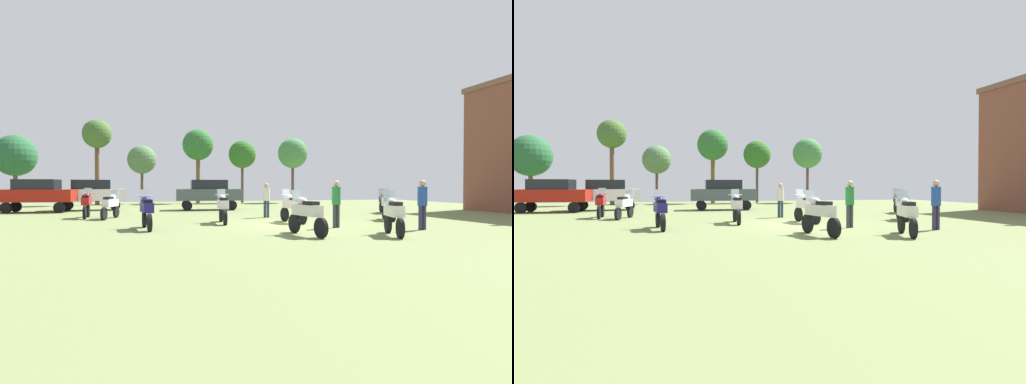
% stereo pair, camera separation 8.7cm
% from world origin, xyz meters
% --- Properties ---
extents(ground_plane, '(44.00, 52.00, 0.02)m').
position_xyz_m(ground_plane, '(0.00, 0.00, 0.01)').
color(ground_plane, olive).
extents(motorcycle_1, '(0.70, 2.18, 1.47)m').
position_xyz_m(motorcycle_1, '(0.68, 0.96, 0.74)').
color(motorcycle_1, black).
rests_on(motorcycle_1, ground).
extents(motorcycle_2, '(0.72, 2.25, 1.48)m').
position_xyz_m(motorcycle_2, '(-0.37, -3.43, 0.75)').
color(motorcycle_2, black).
rests_on(motorcycle_2, ground).
extents(motorcycle_3, '(0.65, 2.22, 1.48)m').
position_xyz_m(motorcycle_3, '(-5.48, -0.30, 0.75)').
color(motorcycle_3, black).
rests_on(motorcycle_3, ground).
extents(motorcycle_4, '(0.82, 2.04, 1.48)m').
position_xyz_m(motorcycle_4, '(5.45, 1.09, 0.74)').
color(motorcycle_4, black).
rests_on(motorcycle_4, ground).
extents(motorcycle_5, '(0.85, 2.17, 1.45)m').
position_xyz_m(motorcycle_5, '(7.92, 5.43, 0.73)').
color(motorcycle_5, black).
rests_on(motorcycle_5, ground).
extents(motorcycle_6, '(0.62, 2.26, 1.47)m').
position_xyz_m(motorcycle_6, '(-2.34, 1.43, 0.74)').
color(motorcycle_6, black).
rests_on(motorcycle_6, ground).
extents(motorcycle_7, '(0.79, 2.12, 1.44)m').
position_xyz_m(motorcycle_7, '(-7.29, 5.04, 0.73)').
color(motorcycle_7, black).
rests_on(motorcycle_7, ground).
extents(motorcycle_8, '(0.62, 2.16, 1.50)m').
position_xyz_m(motorcycle_8, '(-8.49, 5.81, 0.76)').
color(motorcycle_8, black).
rests_on(motorcycle_8, ground).
extents(motorcycle_9, '(0.84, 2.06, 1.46)m').
position_xyz_m(motorcycle_9, '(2.37, -4.15, 0.74)').
color(motorcycle_9, black).
rests_on(motorcycle_9, ground).
extents(car_1, '(4.37, 1.96, 2.00)m').
position_xyz_m(car_1, '(-1.66, 11.30, 1.19)').
color(car_1, black).
rests_on(car_1, ground).
extents(car_2, '(4.42, 2.12, 2.00)m').
position_xyz_m(car_2, '(-12.10, 11.19, 1.19)').
color(car_2, black).
rests_on(car_2, ground).
extents(car_3, '(4.46, 2.21, 2.00)m').
position_xyz_m(car_3, '(-9.23, 12.75, 1.19)').
color(car_3, black).
rests_on(car_3, ground).
extents(person_1, '(0.48, 0.48, 1.75)m').
position_xyz_m(person_1, '(0.34, 4.06, 1.04)').
color(person_1, '#27374A').
rests_on(person_1, ground).
extents(person_2, '(0.42, 0.42, 1.82)m').
position_xyz_m(person_2, '(1.60, -1.47, 1.09)').
color(person_2, '#31373D').
rests_on(person_2, ground).
extents(person_3, '(0.37, 0.37, 1.83)m').
position_xyz_m(person_3, '(4.35, -2.92, 1.10)').
color(person_3, '#302749').
rests_on(person_3, ground).
extents(tree_1, '(3.32, 3.32, 5.71)m').
position_xyz_m(tree_1, '(-16.08, 20.64, 4.04)').
color(tree_1, brown).
rests_on(tree_1, ground).
extents(tree_2, '(2.38, 2.38, 7.14)m').
position_xyz_m(tree_2, '(-9.85, 20.42, 5.80)').
color(tree_2, brown).
rests_on(tree_2, ground).
extents(tree_3, '(2.86, 2.86, 6.81)m').
position_xyz_m(tree_3, '(-1.28, 21.94, 5.32)').
color(tree_3, brown).
rests_on(tree_3, ground).
extents(tree_4, '(2.61, 2.61, 5.87)m').
position_xyz_m(tree_4, '(2.87, 21.79, 4.55)').
color(tree_4, '#503E37').
rests_on(tree_4, ground).
extents(tree_5, '(2.85, 2.85, 6.13)m').
position_xyz_m(tree_5, '(7.65, 21.08, 4.69)').
color(tree_5, brown).
rests_on(tree_5, ground).
extents(tree_6, '(2.56, 2.56, 5.23)m').
position_xyz_m(tree_6, '(-6.28, 22.04, 3.94)').
color(tree_6, brown).
rests_on(tree_6, ground).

